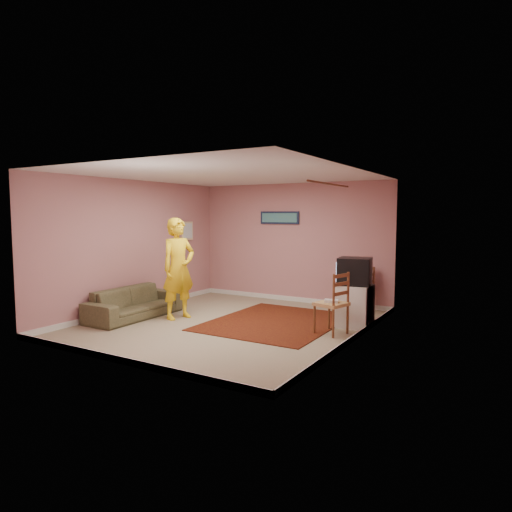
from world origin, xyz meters
The scene contains 26 objects.
ground centered at (0.00, 0.00, 0.00)m, with size 5.00×5.00×0.00m, color gray.
wall_back centered at (0.00, 2.50, 1.30)m, with size 4.50×0.02×2.60m, color #A96F6F.
wall_front centered at (0.00, -2.50, 1.30)m, with size 4.50×0.02×2.60m, color #A96F6F.
wall_left centered at (-2.25, 0.00, 1.30)m, with size 0.02×5.00×2.60m, color #A96F6F.
wall_right centered at (2.25, 0.00, 1.30)m, with size 0.02×5.00×2.60m, color #A96F6F.
ceiling centered at (0.00, 0.00, 2.60)m, with size 4.50×5.00×0.02m, color silver.
baseboard_back centered at (0.00, 2.49, 0.05)m, with size 4.50×0.02×0.10m, color silver.
baseboard_front centered at (0.00, -2.49, 0.05)m, with size 4.50×0.02×0.10m, color silver.
baseboard_left centered at (-2.24, 0.00, 0.05)m, with size 0.02×5.00×0.10m, color silver.
baseboard_right centered at (2.24, 0.00, 0.05)m, with size 0.02×5.00×0.10m, color silver.
window centered at (2.24, -0.90, 1.45)m, with size 0.01×1.10×1.50m, color black.
curtain_sheer centered at (2.23, -1.05, 1.25)m, with size 0.01×0.75×2.10m, color silver.
curtain_floral centered at (2.21, -0.35, 1.25)m, with size 0.01×0.35×2.10m, color #EFE9CC.
curtain_rod centered at (2.20, -0.90, 2.32)m, with size 0.02×0.02×1.40m, color brown.
picture_back centered at (-0.30, 2.47, 1.85)m, with size 0.95×0.04×0.28m.
picture_left centered at (-2.22, 1.60, 1.55)m, with size 0.04×0.38×0.42m.
area_rug centered at (0.64, 0.55, 0.01)m, with size 2.13×2.66×0.01m, color black.
tv_cabinet centered at (1.95, 0.94, 0.36)m, with size 0.57×0.52×0.73m, color silver.
crt_tv centered at (1.94, 0.94, 0.96)m, with size 0.61×0.57×0.47m.
chair_a centered at (1.70, 2.20, 0.54)m, with size 0.41×0.39×0.48m.
dvd_player centered at (1.70, 2.20, 0.49)m, with size 0.36×0.26×0.06m, color #B5B5BA.
blue_throw centered at (1.70, 2.20, 0.72)m, with size 0.35×0.04×0.37m, color #88A2DF.
chair_b centered at (1.78, 0.31, 0.61)m, with size 0.54×0.55×0.55m.
game_console centered at (1.78, 0.31, 0.54)m, with size 0.22×0.16×0.04m, color silver.
sofa centered at (-1.80, -0.47, 0.28)m, with size 1.92×0.75×0.56m, color brown.
person centered at (-1.05, -0.09, 0.93)m, with size 0.68×0.45×1.86m, color yellow.
Camera 1 is at (4.42, -6.54, 1.93)m, focal length 32.00 mm.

